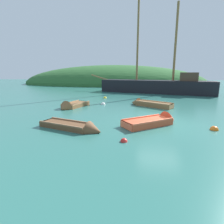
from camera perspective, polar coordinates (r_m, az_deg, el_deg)
ground_plane at (r=11.23m, az=14.89°, el=-3.07°), size 120.00×120.00×0.00m
shore_hill at (r=45.74m, az=0.56°, el=8.83°), size 45.03×20.91×9.19m
sailing_ship at (r=26.80m, az=13.83°, el=7.33°), size 17.88×7.90×13.50m
rowboat_outer_right at (r=9.69m, az=-11.57°, el=-4.90°), size 3.73×2.18×0.93m
rowboat_far at (r=16.27m, az=11.38°, el=2.36°), size 3.76×3.07×0.96m
rowboat_center at (r=15.60m, az=-12.60°, el=1.73°), size 2.20×3.32×1.16m
rowboat_outer_left at (r=10.70m, az=13.44°, el=-3.13°), size 3.53×2.91×1.10m
buoy_red at (r=7.92m, az=3.78°, el=-9.28°), size 0.31×0.31×0.31m
buoy_orange at (r=10.80m, az=29.50°, el=-4.94°), size 0.42×0.42×0.42m
buoy_yellow at (r=20.80m, az=-2.23°, el=4.39°), size 0.38×0.38×0.38m
buoy_white at (r=16.67m, az=-2.83°, el=2.35°), size 0.42×0.42×0.42m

